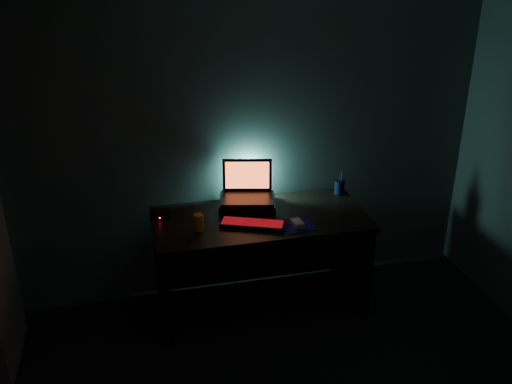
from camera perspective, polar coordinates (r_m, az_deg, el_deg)
room at (r=2.41m, az=9.61°, el=-8.80°), size 3.50×4.00×2.50m
desk at (r=4.16m, az=0.23°, el=-5.36°), size 1.50×0.70×0.75m
riser at (r=4.13m, az=-0.88°, el=-1.12°), size 0.46×0.38×0.06m
laptop at (r=4.14m, az=-0.88°, el=0.31°), size 0.43×0.36×0.26m
keyboard at (r=3.87m, az=-0.35°, el=-3.19°), size 0.45×0.29×0.03m
mousepad at (r=3.88m, az=4.14°, el=-3.36°), size 0.24×0.22×0.00m
mouse at (r=3.88m, az=4.15°, el=-3.13°), size 0.07×0.11×0.03m
pen_cup at (r=4.37m, az=8.35°, el=0.50°), size 0.09×0.09×0.11m
juice_glass at (r=3.82m, az=-5.74°, el=-3.04°), size 0.08×0.08×0.11m
router at (r=4.03m, az=-9.54°, el=-2.23°), size 0.15×0.13×0.04m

